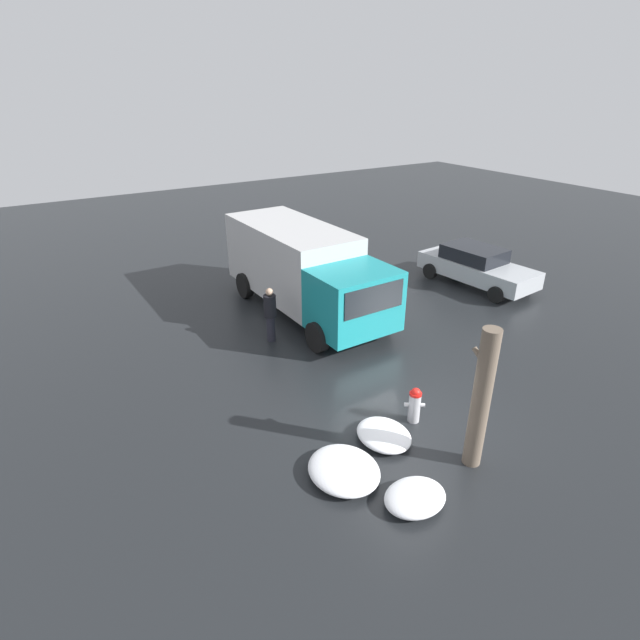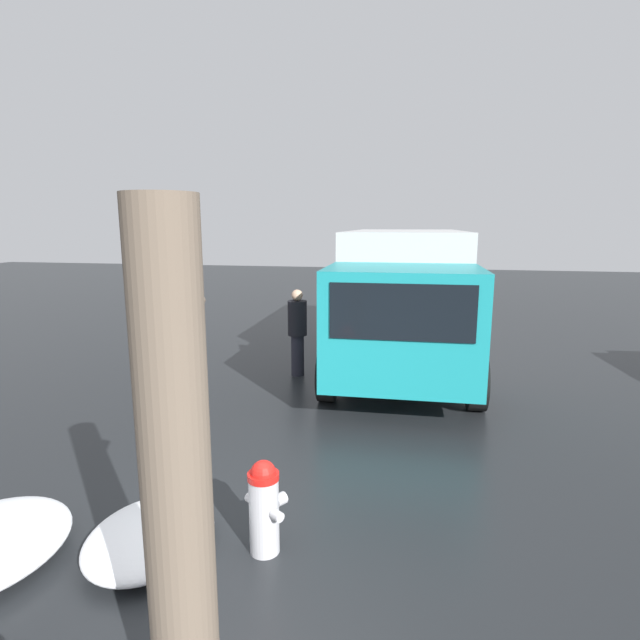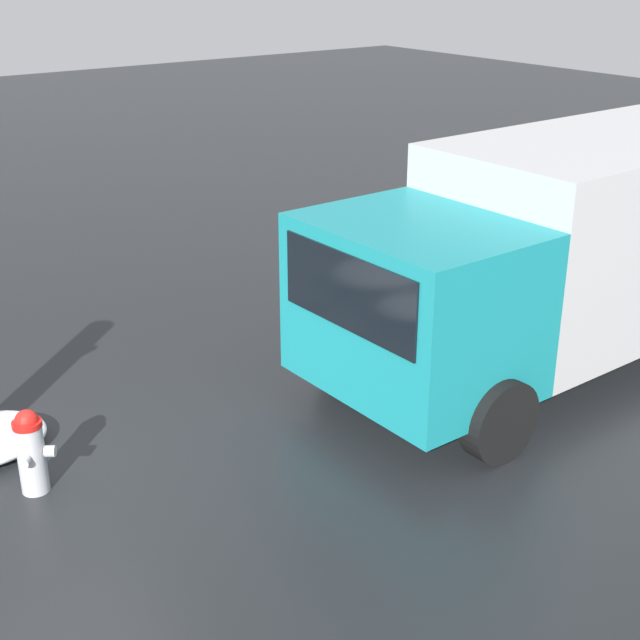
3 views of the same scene
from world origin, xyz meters
name	(u,v)px [view 3 (image 3 of 3)]	position (x,y,z in m)	size (l,w,h in m)	color
ground_plane	(37,490)	(0.00, 0.00, 0.00)	(60.00, 60.00, 0.00)	black
fire_hydrant	(31,450)	(0.00, 0.00, 0.45)	(0.40, 0.43, 0.88)	#B7B7BC
delivery_truck	(582,240)	(6.71, -1.02, 1.53)	(7.21, 2.76, 2.77)	teal
pedestrian	(388,267)	(5.28, 0.96, 0.92)	(0.37, 0.37, 1.69)	#23232D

